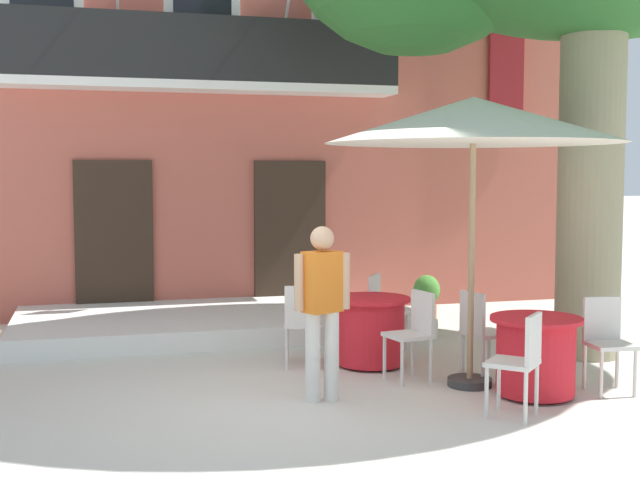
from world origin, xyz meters
name	(u,v)px	position (x,y,z in m)	size (l,w,h in m)	color
ground_plane	(283,405)	(0.00, 0.00, 0.00)	(120.00, 120.00, 0.00)	beige
building_facade	(187,76)	(-0.04, 6.99, 3.75)	(13.00, 5.09, 7.50)	#BC5B4C
entrance_step_platform	(218,322)	(-0.05, 3.71, 0.12)	(5.26, 2.59, 0.25)	silver
cafe_table_near_tree	(536,355)	(2.37, -0.36, 0.39)	(0.86, 0.86, 0.76)	red
cafe_chair_near_tree_0	(606,337)	(3.12, -0.38, 0.53)	(0.45, 0.45, 0.91)	silver
cafe_chair_near_tree_1	(480,328)	(2.15, 0.36, 0.53)	(0.47, 0.47, 0.91)	silver
cafe_chair_near_tree_2	(521,357)	(1.89, -0.94, 0.53)	(0.57, 0.57, 0.91)	silver
cafe_table_middle	(371,330)	(1.27, 1.24, 0.39)	(0.86, 0.86, 0.76)	red
cafe_chair_middle_0	(414,329)	(1.49, 0.52, 0.53)	(0.47, 0.47, 0.91)	silver
cafe_chair_middle_1	(383,307)	(1.65, 1.89, 0.53)	(0.56, 0.56, 0.91)	silver
cafe_chair_middle_2	(302,320)	(0.52, 1.35, 0.53)	(0.49, 0.49, 0.91)	silver
cafe_umbrella	(474,122)	(1.94, 0.15, 2.61)	(2.90, 2.90, 2.85)	#997A56
ground_planter_right	(427,296)	(2.93, 3.63, 0.37)	(0.38, 0.38, 0.67)	#995638
pedestrian_near_entrance	(322,303)	(0.37, 0.02, 0.92)	(0.53, 0.34, 1.63)	silver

